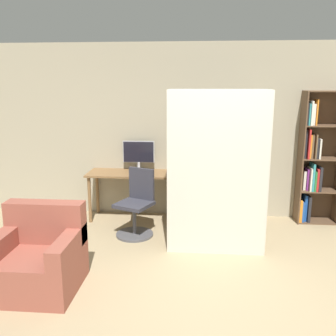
{
  "coord_description": "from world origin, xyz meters",
  "views": [
    {
      "loc": [
        -0.21,
        -3.02,
        2.08
      ],
      "look_at": [
        -0.6,
        1.54,
        1.05
      ],
      "focal_mm": 40.0,
      "sensor_mm": 36.0,
      "label": 1
    }
  ],
  "objects_px": {
    "bookshelf": "(314,162)",
    "office_chair": "(136,209)",
    "mattress_near": "(218,174)",
    "armchair": "(38,258)",
    "mattress_far": "(217,168)",
    "monitor": "(139,153)"
  },
  "relations": [
    {
      "from": "monitor",
      "to": "armchair",
      "type": "relative_size",
      "value": 0.59
    },
    {
      "from": "mattress_near",
      "to": "mattress_far",
      "type": "height_order",
      "value": "same"
    },
    {
      "from": "monitor",
      "to": "mattress_far",
      "type": "relative_size",
      "value": 0.25
    },
    {
      "from": "office_chair",
      "to": "mattress_near",
      "type": "relative_size",
      "value": 0.46
    },
    {
      "from": "mattress_near",
      "to": "mattress_far",
      "type": "xyz_separation_m",
      "value": [
        0.0,
        0.31,
        -0.0
      ]
    },
    {
      "from": "mattress_near",
      "to": "mattress_far",
      "type": "distance_m",
      "value": 0.31
    },
    {
      "from": "monitor",
      "to": "bookshelf",
      "type": "distance_m",
      "value": 2.68
    },
    {
      "from": "bookshelf",
      "to": "mattress_near",
      "type": "height_order",
      "value": "mattress_near"
    },
    {
      "from": "monitor",
      "to": "armchair",
      "type": "xyz_separation_m",
      "value": [
        -0.69,
        -2.27,
        -0.69
      ]
    },
    {
      "from": "mattress_near",
      "to": "bookshelf",
      "type": "bearing_deg",
      "value": 38.59
    },
    {
      "from": "bookshelf",
      "to": "office_chair",
      "type": "bearing_deg",
      "value": -163.66
    },
    {
      "from": "mattress_far",
      "to": "armchair",
      "type": "bearing_deg",
      "value": -144.24
    },
    {
      "from": "mattress_far",
      "to": "armchair",
      "type": "relative_size",
      "value": 2.38
    },
    {
      "from": "mattress_near",
      "to": "armchair",
      "type": "distance_m",
      "value": 2.25
    },
    {
      "from": "mattress_near",
      "to": "armchair",
      "type": "xyz_separation_m",
      "value": [
        -1.87,
        -1.03,
        -0.69
      ]
    },
    {
      "from": "bookshelf",
      "to": "mattress_near",
      "type": "xyz_separation_m",
      "value": [
        -1.5,
        -1.2,
        0.08
      ]
    },
    {
      "from": "office_chair",
      "to": "armchair",
      "type": "distance_m",
      "value": 1.67
    },
    {
      "from": "mattress_far",
      "to": "armchair",
      "type": "xyz_separation_m",
      "value": [
        -1.87,
        -1.35,
        -0.69
      ]
    },
    {
      "from": "office_chair",
      "to": "mattress_far",
      "type": "xyz_separation_m",
      "value": [
        1.09,
        -0.12,
        0.63
      ]
    },
    {
      "from": "monitor",
      "to": "armchair",
      "type": "distance_m",
      "value": 2.47
    },
    {
      "from": "monitor",
      "to": "armchair",
      "type": "bearing_deg",
      "value": -106.95
    },
    {
      "from": "monitor",
      "to": "mattress_near",
      "type": "bearing_deg",
      "value": -46.44
    }
  ]
}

